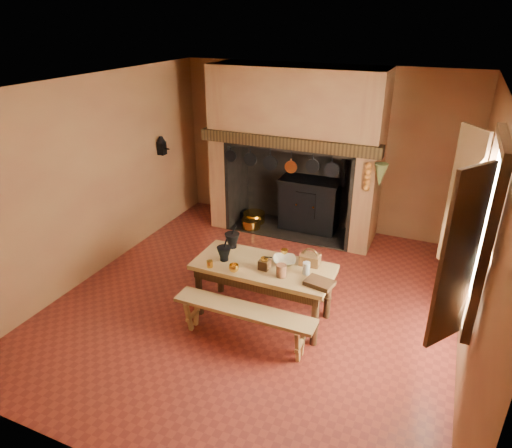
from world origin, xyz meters
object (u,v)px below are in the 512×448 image
at_px(work_table, 263,273).
at_px(iron_range, 310,204).
at_px(mixing_bowl, 284,261).
at_px(bench_front, 244,317).
at_px(wicker_basket, 310,259).
at_px(coffee_grinder, 264,264).

bearing_deg(work_table, iron_range, 94.99).
bearing_deg(iron_range, mixing_bowl, -79.92).
relative_size(iron_range, bench_front, 0.95).
bearing_deg(iron_range, bench_front, -85.88).
height_order(iron_range, wicker_basket, iron_range).
bearing_deg(work_table, bench_front, -90.00).
distance_m(iron_range, coffee_grinder, 2.82).
height_order(work_table, mixing_bowl, mixing_bowl).
bearing_deg(iron_range, coffee_grinder, -84.22).
distance_m(iron_range, mixing_bowl, 2.62).
height_order(work_table, wicker_basket, wicker_basket).
bearing_deg(bench_front, mixing_bowl, 73.01).
distance_m(bench_front, wicker_basket, 1.06).
relative_size(work_table, wicker_basket, 6.95).
distance_m(bench_front, mixing_bowl, 0.86).
bearing_deg(bench_front, iron_range, 94.12).
distance_m(mixing_bowl, wicker_basket, 0.31).
bearing_deg(wicker_basket, iron_range, 104.27).
height_order(iron_range, mixing_bowl, iron_range).
bearing_deg(work_table, coffee_grinder, -59.71).
height_order(coffee_grinder, wicker_basket, wicker_basket).
bearing_deg(iron_range, wicker_basket, -73.11).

